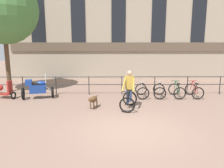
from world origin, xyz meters
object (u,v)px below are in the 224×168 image
parked_bicycle_near_lamp (142,91)px  parked_bicycle_mid_left (159,91)px  parked_bicycle_far_end (194,91)px  cyclist_with_bike (129,92)px  dog (93,100)px  parked_motorcycle (37,88)px  parked_bicycle_mid_right (177,91)px  parked_scooter (2,90)px

parked_bicycle_near_lamp → parked_bicycle_mid_left: same height
parked_bicycle_near_lamp → parked_bicycle_far_end: size_ratio=1.02×
cyclist_with_bike → parked_bicycle_mid_left: (1.83, 2.02, -0.41)m
cyclist_with_bike → parked_bicycle_near_lamp: cyclist_with_bike is taller
dog → parked_motorcycle: 3.56m
parked_motorcycle → parked_bicycle_far_end: parked_motorcycle is taller
dog → parked_motorcycle: (-3.07, 1.79, 0.16)m
dog → parked_bicycle_mid_right: 4.84m
parked_bicycle_mid_right → parked_scooter: bearing=1.5°
dog → parked_motorcycle: size_ratio=0.55×
cyclist_with_bike → dog: bearing=-168.2°
parked_bicycle_far_end → parked_scooter: (-10.29, -0.17, 0.10)m
dog → parked_bicycle_near_lamp: size_ratio=0.83×
cyclist_with_bike → parked_scooter: bearing=175.3°
parked_bicycle_mid_right → parked_bicycle_mid_left: bearing=0.5°
parked_bicycle_mid_right → parked_bicycle_far_end: same height
parked_scooter → parked_bicycle_far_end: bearing=-74.9°
parked_bicycle_mid_left → parked_bicycle_mid_right: 0.95m
dog → parked_bicycle_mid_left: size_ratio=0.78×
parked_bicycle_far_end → parked_scooter: parked_scooter is taller
cyclist_with_bike → parked_scooter: 6.82m
dog → cyclist_with_bike: bearing=19.2°
parked_bicycle_near_lamp → parked_bicycle_mid_left: (0.95, 0.00, -0.00)m
parked_bicycle_near_lamp → parked_scooter: 7.45m
parked_motorcycle → parked_scooter: parked_motorcycle is taller
cyclist_with_bike → parked_bicycle_far_end: 4.26m
cyclist_with_bike → parked_bicycle_near_lamp: (0.89, 2.02, -0.41)m
cyclist_with_bike → parked_bicycle_near_lamp: 2.25m
parked_bicycle_far_end → dog: bearing=20.7°
parked_motorcycle → parked_bicycle_mid_right: size_ratio=1.53×
parked_motorcycle → parked_bicycle_mid_right: parked_motorcycle is taller
parked_bicycle_near_lamp → parked_bicycle_far_end: same height
parked_bicycle_near_lamp → parked_bicycle_mid_left: bearing=-177.6°
parked_bicycle_mid_left → parked_bicycle_far_end: size_ratio=1.08×
parked_bicycle_far_end → parked_motorcycle: bearing=1.5°
dog → parked_bicycle_far_end: size_ratio=0.85×
parked_motorcycle → parked_bicycle_mid_right: bearing=-102.0°
cyclist_with_bike → parked_scooter: cyclist_with_bike is taller
parked_bicycle_far_end → parked_scooter: size_ratio=0.83×
parked_bicycle_mid_left → parked_bicycle_near_lamp: bearing=9.9°
parked_motorcycle → parked_bicycle_far_end: 8.41m
parked_bicycle_mid_right → parked_scooter: 9.34m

